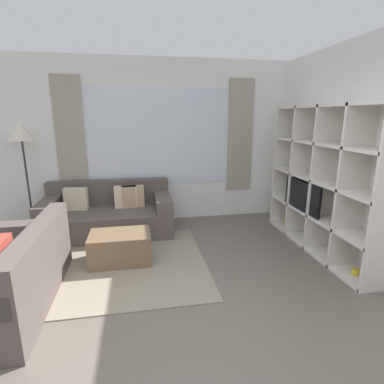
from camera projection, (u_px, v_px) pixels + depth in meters
The scene contains 9 objects.
ground_plane at pixel (197, 361), 2.25m from camera, with size 16.00×16.00×0.00m, color #665B51.
wall_back at pixel (159, 142), 5.05m from camera, with size 5.70×0.11×2.70m.
wall_right at pixel (346, 151), 3.87m from camera, with size 0.07×4.46×2.70m, color white.
area_rug at pixel (82, 267), 3.63m from camera, with size 2.98×1.96×0.01m, color gray.
shelving_unit at pixel (326, 181), 3.95m from camera, with size 0.42×2.19×1.93m.
couch_main at pixel (109, 215), 4.69m from camera, with size 1.93×0.94×0.77m.
couch_side at pixel (6, 278), 2.87m from camera, with size 0.94×1.70×0.77m.
ottoman at pixel (121, 248), 3.74m from camera, with size 0.75×0.49×0.38m.
floor_lamp at pixel (21, 137), 4.37m from camera, with size 0.38×0.38×1.70m.
Camera 1 is at (-0.37, -1.83, 1.79)m, focal length 28.00 mm.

